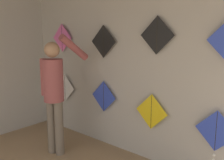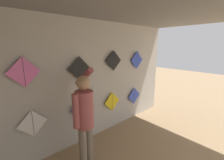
# 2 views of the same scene
# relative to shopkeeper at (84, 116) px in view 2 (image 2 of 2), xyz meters

# --- Properties ---
(back_panel) EXTENTS (5.24, 0.06, 2.80)m
(back_panel) POSITION_rel_shopkeeper_xyz_m (0.83, 0.81, 0.34)
(back_panel) COLOR #BCB7AD
(back_panel) RESTS_ON ground
(shopkeeper) EXTENTS (0.47, 0.69, 1.89)m
(shopkeeper) POSITION_rel_shopkeeper_xyz_m (0.00, 0.00, 0.00)
(shopkeeper) COLOR #726656
(shopkeeper) RESTS_ON ground
(kite_0) EXTENTS (0.52, 0.01, 0.52)m
(kite_0) POSITION_rel_shopkeeper_xyz_m (-0.65, 0.72, -0.20)
(kite_0) COLOR white
(kite_1) EXTENTS (0.52, 0.01, 0.52)m
(kite_1) POSITION_rel_shopkeeper_xyz_m (0.36, 0.72, -0.21)
(kite_1) COLOR blue
(kite_2) EXTENTS (0.52, 0.01, 0.52)m
(kite_2) POSITION_rel_shopkeeper_xyz_m (1.29, 0.72, -0.28)
(kite_2) COLOR yellow
(kite_3) EXTENTS (0.52, 0.04, 0.66)m
(kite_3) POSITION_rel_shopkeeper_xyz_m (2.21, 0.72, -0.36)
(kite_3) COLOR blue
(kite_4) EXTENTS (0.52, 0.01, 0.52)m
(kite_4) POSITION_rel_shopkeeper_xyz_m (-0.68, 0.72, 0.75)
(kite_4) COLOR pink
(kite_5) EXTENTS (0.52, 0.01, 0.52)m
(kite_5) POSITION_rel_shopkeeper_xyz_m (0.36, 0.72, 0.70)
(kite_5) COLOR black
(kite_6) EXTENTS (0.52, 0.01, 0.52)m
(kite_6) POSITION_rel_shopkeeper_xyz_m (1.34, 0.72, 0.80)
(kite_6) COLOR black
(kite_7) EXTENTS (0.52, 0.01, 0.52)m
(kite_7) POSITION_rel_shopkeeper_xyz_m (2.28, 0.72, 0.76)
(kite_7) COLOR blue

